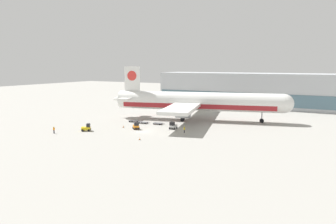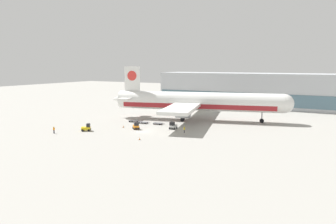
{
  "view_description": "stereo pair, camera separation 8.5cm",
  "coord_description": "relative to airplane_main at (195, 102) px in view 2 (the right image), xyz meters",
  "views": [
    {
      "loc": [
        46.76,
        -71.49,
        17.55
      ],
      "look_at": [
        1.58,
        10.39,
        4.0
      ],
      "focal_mm": 35.0,
      "sensor_mm": 36.0,
      "label": 1
    },
    {
      "loc": [
        46.83,
        -71.45,
        17.55
      ],
      "look_at": [
        1.58,
        10.39,
        4.0
      ],
      "focal_mm": 35.0,
      "sensor_mm": 36.0,
      "label": 2
    }
  ],
  "objects": [
    {
      "name": "baggage_tug_far",
      "position": [
        0.72,
        -16.27,
        -4.96
      ],
      "size": [
        1.69,
        2.49,
        2.0
      ],
      "rotation": [
        0.0,
        0.0,
        -1.55
      ],
      "color": "silver",
      "rests_on": "ground_plane"
    },
    {
      "name": "airplane_main",
      "position": [
        0.0,
        0.0,
        0.0
      ],
      "size": [
        56.93,
        48.46,
        17.0
      ],
      "rotation": [
        0.0,
        0.0,
        0.26
      ],
      "color": "white",
      "rests_on": "ground_plane"
    },
    {
      "name": "baggage_dolly_third",
      "position": [
        -6.38,
        -12.42,
        -5.45
      ],
      "size": [
        3.74,
        1.67,
        0.48
      ],
      "rotation": [
        0.0,
        0.0,
        0.06
      ],
      "color": "#56565B",
      "rests_on": "ground_plane"
    },
    {
      "name": "ground_plane",
      "position": [
        -4.49,
        -22.89,
        -5.84
      ],
      "size": [
        400.0,
        400.0,
        0.0
      ],
      "primitive_type": "plane",
      "color": "#9E9B93"
    },
    {
      "name": "terminal_building",
      "position": [
        11.44,
        44.84,
        1.15
      ],
      "size": [
        90.0,
        18.2,
        14.0
      ],
      "color": "#B2B7BC",
      "rests_on": "ground_plane"
    },
    {
      "name": "traffic_cone_near",
      "position": [
        0.03,
        -31.69,
        -5.54
      ],
      "size": [
        0.4,
        0.4,
        0.62
      ],
      "color": "black",
      "rests_on": "ground_plane"
    },
    {
      "name": "ground_crew_far",
      "position": [
        -23.33,
        -36.28,
        -4.76
      ],
      "size": [
        0.57,
        0.24,
        1.82
      ],
      "rotation": [
        0.0,
        0.0,
        0.07
      ],
      "color": "black",
      "rests_on": "ground_plane"
    },
    {
      "name": "baggage_tug_mid",
      "position": [
        -18.17,
        -29.84,
        -4.96
      ],
      "size": [
        2.81,
        2.61,
        2.0
      ],
      "rotation": [
        0.0,
        0.0,
        0.6
      ],
      "color": "yellow",
      "rests_on": "ground_plane"
    },
    {
      "name": "baggage_dolly_second",
      "position": [
        -11.09,
        -13.09,
        -5.45
      ],
      "size": [
        3.74,
        1.67,
        0.48
      ],
      "rotation": [
        0.0,
        0.0,
        0.06
      ],
      "color": "#56565B",
      "rests_on": "ground_plane"
    },
    {
      "name": "ground_crew_near",
      "position": [
        5.73,
        -19.44,
        -4.82
      ],
      "size": [
        0.48,
        0.39,
        1.73
      ],
      "rotation": [
        0.0,
        0.0,
        5.65
      ],
      "color": "black",
      "rests_on": "ground_plane"
    },
    {
      "name": "baggage_tug_foreground",
      "position": [
        -7.99,
        -21.42,
        -4.96
      ],
      "size": [
        2.73,
        2.73,
        2.0
      ],
      "rotation": [
        0.0,
        0.0,
        -0.78
      ],
      "color": "orange",
      "rests_on": "ground_plane"
    },
    {
      "name": "baggage_dolly_lead",
      "position": [
        -15.08,
        -12.55,
        -5.45
      ],
      "size": [
        3.74,
        1.67,
        0.48
      ],
      "rotation": [
        0.0,
        0.0,
        0.06
      ],
      "color": "#56565B",
      "rests_on": "ground_plane"
    },
    {
      "name": "traffic_cone_far",
      "position": [
        -12.5,
        -21.17,
        -5.54
      ],
      "size": [
        0.4,
        0.4,
        0.61
      ],
      "color": "black",
      "rests_on": "ground_plane"
    }
  ]
}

